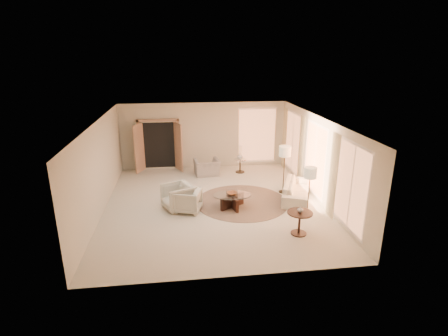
{
  "coord_description": "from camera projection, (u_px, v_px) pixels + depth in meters",
  "views": [
    {
      "loc": [
        -1.01,
        -10.56,
        4.75
      ],
      "look_at": [
        0.4,
        0.4,
        1.1
      ],
      "focal_mm": 28.0,
      "sensor_mm": 36.0,
      "label": 1
    }
  ],
  "objects": [
    {
      "name": "floor_lamp_far",
      "position": [
        310.0,
        175.0,
        10.28
      ],
      "size": [
        0.38,
        0.38,
        1.56
      ],
      "rotation": [
        0.0,
        0.0,
        0.29
      ],
      "color": "black",
      "rests_on": "room"
    },
    {
      "name": "room",
      "position": [
        213.0,
        164.0,
        11.12
      ],
      "size": [
        7.04,
        8.04,
        2.83
      ],
      "color": "beige",
      "rests_on": "ground"
    },
    {
      "name": "floor_lamp_near",
      "position": [
        285.0,
        153.0,
        12.07
      ],
      "size": [
        0.41,
        0.41,
        1.7
      ],
      "rotation": [
        0.0,
        0.0,
        0.16
      ],
      "color": "black",
      "rests_on": "room"
    },
    {
      "name": "side_table",
      "position": [
        240.0,
        164.0,
        14.51
      ],
      "size": [
        0.49,
        0.49,
        0.57
      ],
      "rotation": [
        0.0,
        0.0,
        0.13
      ],
      "color": "black",
      "rests_on": "room"
    },
    {
      "name": "french_doors",
      "position": [
        159.0,
        146.0,
        14.59
      ],
      "size": [
        1.95,
        0.66,
        2.16
      ],
      "color": "tan",
      "rests_on": "room"
    },
    {
      "name": "windows_right",
      "position": [
        316.0,
        160.0,
        11.65
      ],
      "size": [
        0.1,
        6.4,
        2.4
      ],
      "primitive_type": null,
      "color": "#FF9F66",
      "rests_on": "room"
    },
    {
      "name": "coffee_table",
      "position": [
        232.0,
        199.0,
        11.19
      ],
      "size": [
        1.62,
        1.62,
        0.45
      ],
      "rotation": [
        0.0,
        0.0,
        -0.39
      ],
      "color": "black",
      "rests_on": "room"
    },
    {
      "name": "side_vase",
      "position": [
        240.0,
        156.0,
        14.4
      ],
      "size": [
        0.31,
        0.31,
        0.25
      ],
      "primitive_type": "imported",
      "rotation": [
        0.0,
        0.0,
        0.32
      ],
      "color": "silver",
      "rests_on": "side_table"
    },
    {
      "name": "armchair_left",
      "position": [
        177.0,
        195.0,
        11.1
      ],
      "size": [
        1.07,
        1.1,
        0.88
      ],
      "primitive_type": "imported",
      "rotation": [
        0.0,
        0.0,
        -1.18
      ],
      "color": "beige",
      "rests_on": "room"
    },
    {
      "name": "end_vase",
      "position": [
        300.0,
        209.0,
        9.41
      ],
      "size": [
        0.21,
        0.21,
        0.17
      ],
      "primitive_type": "imported",
      "rotation": [
        0.0,
        0.0,
        -0.38
      ],
      "color": "silver",
      "rests_on": "end_table"
    },
    {
      "name": "bowl",
      "position": [
        232.0,
        193.0,
        11.12
      ],
      "size": [
        0.43,
        0.43,
        0.08
      ],
      "primitive_type": "imported",
      "rotation": [
        0.0,
        0.0,
        0.4
      ],
      "color": "brown",
      "rests_on": "coffee_table"
    },
    {
      "name": "armchair_right",
      "position": [
        188.0,
        199.0,
        10.91
      ],
      "size": [
        0.92,
        0.95,
        0.79
      ],
      "primitive_type": "imported",
      "rotation": [
        0.0,
        0.0,
        -1.87
      ],
      "color": "beige",
      "rests_on": "room"
    },
    {
      "name": "curtains_right",
      "position": [
        305.0,
        154.0,
        12.51
      ],
      "size": [
        0.06,
        5.2,
        2.6
      ],
      "primitive_type": null,
      "color": "#BBB187",
      "rests_on": "room"
    },
    {
      "name": "sofa",
      "position": [
        297.0,
        190.0,
        11.89
      ],
      "size": [
        1.57,
        2.26,
        0.61
      ],
      "primitive_type": "imported",
      "rotation": [
        0.0,
        0.0,
        1.17
      ],
      "color": "beige",
      "rests_on": "room"
    },
    {
      "name": "end_table",
      "position": [
        300.0,
        219.0,
        9.5
      ],
      "size": [
        0.69,
        0.69,
        0.65
      ],
      "rotation": [
        0.0,
        0.0,
        0.12
      ],
      "color": "black",
      "rests_on": "room"
    },
    {
      "name": "window_back_corner",
      "position": [
        257.0,
        135.0,
        15.14
      ],
      "size": [
        1.7,
        0.1,
        2.4
      ],
      "primitive_type": null,
      "color": "#FF9F66",
      "rests_on": "room"
    },
    {
      "name": "area_rug",
      "position": [
        242.0,
        202.0,
        11.7
      ],
      "size": [
        3.53,
        3.53,
        0.01
      ],
      "primitive_type": "cylinder",
      "rotation": [
        0.0,
        0.0,
        0.16
      ],
      "color": "#453227",
      "rests_on": "room"
    },
    {
      "name": "accent_chair",
      "position": [
        207.0,
        165.0,
        14.18
      ],
      "size": [
        1.06,
        0.76,
        0.87
      ],
      "primitive_type": "imported",
      "rotation": [
        0.0,
        0.0,
        3.26
      ],
      "color": "#9B948F",
      "rests_on": "room"
    }
  ]
}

